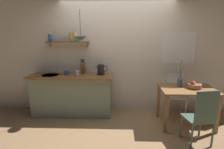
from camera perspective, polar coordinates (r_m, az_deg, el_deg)
name	(u,v)px	position (r m, az deg, el deg)	size (l,w,h in m)	color
ground_plane	(116,121)	(3.98, 1.36, -14.29)	(14.00, 14.00, 0.00)	#A87F56
back_wall	(126,54)	(4.21, 4.38, 6.54)	(6.80, 0.11, 2.70)	silver
kitchen_counter	(72,94)	(4.21, -12.38, -6.10)	(1.83, 0.63, 0.92)	gray
wall_shelf	(68,39)	(4.17, -13.54, 10.71)	(0.95, 0.20, 0.33)	brown
dining_table	(187,94)	(3.88, 22.48, -5.72)	(1.04, 0.74, 0.77)	#9E6B3D
dining_chair_near	(201,115)	(3.30, 26.30, -11.45)	(0.49, 0.46, 0.98)	#4C6B5B
dining_chair_far	(175,92)	(4.37, 19.32, -5.16)	(0.45, 0.45, 0.93)	white
fruit_bowl	(194,85)	(3.89, 24.47, -3.08)	(0.27, 0.27, 0.15)	#BC704C
twig_vase	(180,82)	(3.86, 20.56, -2.31)	(0.10, 0.10, 0.54)	#475675
electric_kettle	(101,70)	(3.99, -3.51, 1.53)	(0.26, 0.17, 0.25)	black
knife_block	(83,68)	(4.15, -9.12, 2.18)	(0.10, 0.18, 0.33)	brown
coffee_mug_by_sink	(66,73)	(4.11, -14.17, 0.59)	(0.13, 0.09, 0.09)	#3D5B89
coffee_mug_spare	(77,73)	(4.01, -10.95, 0.54)	(0.12, 0.08, 0.11)	white
pendant_lamp	(81,39)	(3.80, -9.83, 11.07)	(0.25, 0.25, 0.62)	black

